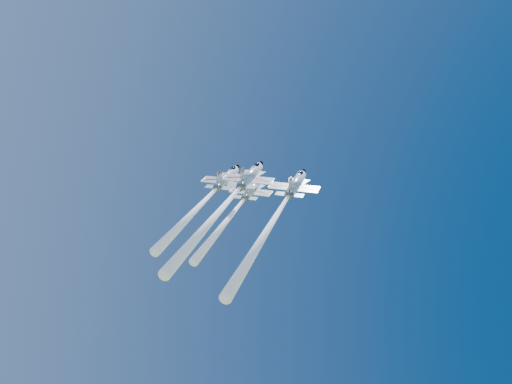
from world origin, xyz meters
TOP-DOWN VIEW (x-y plane):
  - jet_lead at (-4.92, 0.77)m, footprint 29.13×22.59m
  - jet_left at (-13.18, -0.35)m, footprint 29.47×22.80m
  - jet_right at (-6.24, -13.91)m, footprint 36.10×28.24m
  - jet_slot at (-16.67, -12.13)m, footprint 32.64×25.42m

SIDE VIEW (x-z plane):
  - jet_right at x=-6.24m, z-range 67.75..107.17m
  - jet_slot at x=-16.67m, z-range 71.05..106.32m
  - jet_lead at x=-4.92m, z-range 75.71..106.88m
  - jet_left at x=-13.18m, z-range 76.55..107.91m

